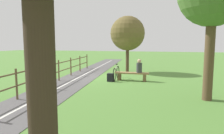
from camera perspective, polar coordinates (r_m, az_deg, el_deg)
ground_plane at (r=12.97m, az=-3.13°, el=-2.84°), size 80.00×80.00×0.00m
paved_path at (r=9.78m, az=-15.75°, el=-6.24°), size 6.53×36.01×0.02m
path_centre_line at (r=9.77m, az=-15.75°, el=-6.18°), size 3.92×31.78×0.00m
bench at (r=11.69m, az=5.63°, el=-2.22°), size 1.97×0.44×0.49m
person_seated at (r=11.56m, az=7.71°, el=0.11°), size 0.33×0.33×0.77m
bicycle at (r=12.07m, az=1.20°, el=-1.67°), size 0.12×1.70×0.93m
backpack at (r=11.40m, az=-0.40°, el=-3.00°), size 0.38×0.32×0.47m
fence_roadside at (r=11.91m, az=-14.85°, el=-0.45°), size 1.55×11.70×1.21m
tree_by_path at (r=15.00m, az=4.44°, el=9.43°), size 2.52×2.52×4.14m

